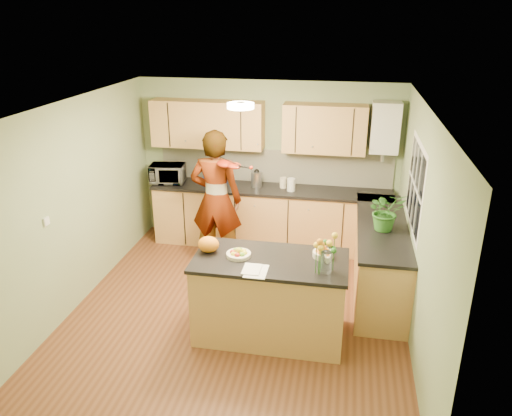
# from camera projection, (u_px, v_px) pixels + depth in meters

# --- Properties ---
(floor) EXTENTS (4.50, 4.50, 0.00)m
(floor) POSITION_uv_depth(u_px,v_px,m) (238.00, 311.00, 6.12)
(floor) COLOR #582F19
(floor) RESTS_ON ground
(ceiling) EXTENTS (4.00, 4.50, 0.02)m
(ceiling) POSITION_uv_depth(u_px,v_px,m) (234.00, 107.00, 5.20)
(ceiling) COLOR silver
(ceiling) RESTS_ON wall_back
(wall_back) EXTENTS (4.00, 0.02, 2.50)m
(wall_back) POSITION_uv_depth(u_px,v_px,m) (268.00, 162.00, 7.72)
(wall_back) COLOR gray
(wall_back) RESTS_ON floor
(wall_front) EXTENTS (4.00, 0.02, 2.50)m
(wall_front) POSITION_uv_depth(u_px,v_px,m) (168.00, 335.00, 3.60)
(wall_front) COLOR gray
(wall_front) RESTS_ON floor
(wall_left) EXTENTS (0.02, 4.50, 2.50)m
(wall_left) POSITION_uv_depth(u_px,v_px,m) (74.00, 206.00, 6.00)
(wall_left) COLOR gray
(wall_left) RESTS_ON floor
(wall_right) EXTENTS (0.02, 4.50, 2.50)m
(wall_right) POSITION_uv_depth(u_px,v_px,m) (419.00, 231.00, 5.32)
(wall_right) COLOR gray
(wall_right) RESTS_ON floor
(back_counter) EXTENTS (3.64, 0.62, 0.94)m
(back_counter) POSITION_uv_depth(u_px,v_px,m) (271.00, 217.00, 7.71)
(back_counter) COLOR #B9894A
(back_counter) RESTS_ON floor
(right_counter) EXTENTS (0.62, 2.24, 0.94)m
(right_counter) POSITION_uv_depth(u_px,v_px,m) (380.00, 257.00, 6.43)
(right_counter) COLOR #B9894A
(right_counter) RESTS_ON floor
(splashback) EXTENTS (3.60, 0.02, 0.52)m
(splashback) POSITION_uv_depth(u_px,v_px,m) (274.00, 166.00, 7.70)
(splashback) COLOR white
(splashback) RESTS_ON back_counter
(upper_cabinets) EXTENTS (3.20, 0.34, 0.70)m
(upper_cabinets) POSITION_uv_depth(u_px,v_px,m) (255.00, 126.00, 7.37)
(upper_cabinets) COLOR #B9894A
(upper_cabinets) RESTS_ON wall_back
(boiler) EXTENTS (0.40, 0.30, 0.86)m
(boiler) POSITION_uv_depth(u_px,v_px,m) (385.00, 128.00, 7.04)
(boiler) COLOR white
(boiler) RESTS_ON wall_back
(window_right) EXTENTS (0.01, 1.30, 1.05)m
(window_right) POSITION_uv_depth(u_px,v_px,m) (415.00, 186.00, 5.76)
(window_right) COLOR white
(window_right) RESTS_ON wall_right
(light_switch) EXTENTS (0.02, 0.09, 0.09)m
(light_switch) POSITION_uv_depth(u_px,v_px,m) (46.00, 221.00, 5.43)
(light_switch) COLOR white
(light_switch) RESTS_ON wall_left
(ceiling_lamp) EXTENTS (0.30, 0.30, 0.07)m
(ceiling_lamp) POSITION_uv_depth(u_px,v_px,m) (241.00, 106.00, 5.49)
(ceiling_lamp) COLOR #FFEABF
(ceiling_lamp) RESTS_ON ceiling
(peninsula_island) EXTENTS (1.66, 0.85, 0.95)m
(peninsula_island) POSITION_uv_depth(u_px,v_px,m) (270.00, 297.00, 5.53)
(peninsula_island) COLOR #B9894A
(peninsula_island) RESTS_ON floor
(fruit_dish) EXTENTS (0.27, 0.27, 0.09)m
(fruit_dish) POSITION_uv_depth(u_px,v_px,m) (239.00, 253.00, 5.40)
(fruit_dish) COLOR beige
(fruit_dish) RESTS_ON peninsula_island
(orange_bowl) EXTENTS (0.22, 0.22, 0.13)m
(orange_bowl) POSITION_uv_depth(u_px,v_px,m) (323.00, 252.00, 5.38)
(orange_bowl) COLOR beige
(orange_bowl) RESTS_ON peninsula_island
(flower_vase) EXTENTS (0.27, 0.27, 0.49)m
(flower_vase) POSITION_uv_depth(u_px,v_px,m) (327.00, 243.00, 4.97)
(flower_vase) COLOR silver
(flower_vase) RESTS_ON peninsula_island
(orange_bag) EXTENTS (0.26, 0.23, 0.18)m
(orange_bag) POSITION_uv_depth(u_px,v_px,m) (208.00, 244.00, 5.48)
(orange_bag) COLOR orange
(orange_bag) RESTS_ON peninsula_island
(papers) EXTENTS (0.22, 0.30, 0.01)m
(papers) POSITION_uv_depth(u_px,v_px,m) (256.00, 271.00, 5.09)
(papers) COLOR white
(papers) RESTS_ON peninsula_island
(violinist) EXTENTS (0.74, 0.50, 1.98)m
(violinist) POSITION_uv_depth(u_px,v_px,m) (216.00, 200.00, 6.92)
(violinist) COLOR tan
(violinist) RESTS_ON floor
(violin) EXTENTS (0.70, 0.61, 0.17)m
(violin) POSITION_uv_depth(u_px,v_px,m) (225.00, 164.00, 6.47)
(violin) COLOR #4D0A04
(violin) RESTS_ON violinist
(microwave) EXTENTS (0.56, 0.42, 0.29)m
(microwave) POSITION_uv_depth(u_px,v_px,m) (167.00, 174.00, 7.73)
(microwave) COLOR white
(microwave) RESTS_ON back_counter
(blue_box) EXTENTS (0.34, 0.29, 0.24)m
(blue_box) POSITION_uv_depth(u_px,v_px,m) (215.00, 177.00, 7.63)
(blue_box) COLOR navy
(blue_box) RESTS_ON back_counter
(kettle) EXTENTS (0.17, 0.17, 0.32)m
(kettle) POSITION_uv_depth(u_px,v_px,m) (257.00, 178.00, 7.56)
(kettle) COLOR #AEADB2
(kettle) RESTS_ON back_counter
(jar_cream) EXTENTS (0.13, 0.13, 0.16)m
(jar_cream) POSITION_uv_depth(u_px,v_px,m) (283.00, 183.00, 7.53)
(jar_cream) COLOR beige
(jar_cream) RESTS_ON back_counter
(jar_white) EXTENTS (0.13, 0.13, 0.19)m
(jar_white) POSITION_uv_depth(u_px,v_px,m) (291.00, 185.00, 7.39)
(jar_white) COLOR white
(jar_white) RESTS_ON back_counter
(potted_plant) EXTENTS (0.54, 0.50, 0.49)m
(potted_plant) POSITION_uv_depth(u_px,v_px,m) (386.00, 211.00, 6.01)
(potted_plant) COLOR #2D6A23
(potted_plant) RESTS_ON right_counter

